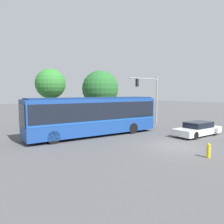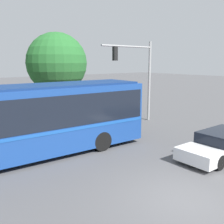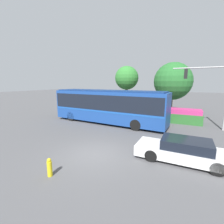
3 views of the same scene
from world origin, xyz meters
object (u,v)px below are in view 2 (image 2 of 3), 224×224
at_px(city_bus, 24,118).
at_px(sedan_foreground, 222,144).
at_px(street_tree_centre, 57,63).
at_px(traffic_light_pole, 139,70).

relative_size(city_bus, sedan_foreground, 2.46).
distance_m(sedan_foreground, street_tree_centre, 13.57).
xyz_separation_m(traffic_light_pole, street_tree_centre, (-3.72, 5.37, 0.48)).
relative_size(sedan_foreground, traffic_light_pole, 0.84).
bearing_deg(sedan_foreground, street_tree_centre, -81.24).
xyz_separation_m(sedan_foreground, traffic_light_pole, (1.99, 7.56, 3.25)).
bearing_deg(street_tree_centre, city_bus, -127.34).
distance_m(traffic_light_pole, street_tree_centre, 6.55).
bearing_deg(city_bus, sedan_foreground, 146.19).
xyz_separation_m(city_bus, sedan_foreground, (7.30, -5.62, -1.34)).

